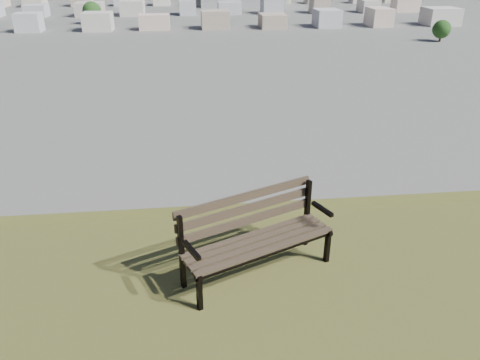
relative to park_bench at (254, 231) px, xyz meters
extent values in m
cube|color=#3D3223|center=(0.12, -0.27, -0.09)|extent=(1.73, 0.82, 0.04)
cube|color=#3D3223|center=(0.07, -0.15, -0.09)|extent=(1.73, 0.82, 0.04)
cube|color=#3D3223|center=(0.02, -0.04, -0.09)|extent=(1.73, 0.82, 0.04)
cube|color=#3D3223|center=(-0.03, 0.07, -0.09)|extent=(1.73, 0.82, 0.04)
cube|color=#3D3223|center=(-0.06, 0.15, 0.07)|extent=(1.71, 0.77, 0.10)
cube|color=#3D3223|center=(-0.07, 0.17, 0.22)|extent=(1.71, 0.77, 0.10)
cube|color=#3D3223|center=(-0.08, 0.19, 0.37)|extent=(1.71, 0.77, 0.10)
cube|color=black|center=(-0.68, -0.64, -0.32)|extent=(0.07, 0.08, 0.45)
cube|color=black|center=(-0.86, -0.24, -0.07)|extent=(0.07, 0.08, 0.94)
cube|color=black|center=(-0.77, -0.45, -0.12)|extent=(0.25, 0.49, 0.05)
cube|color=black|center=(-0.75, -0.50, 0.13)|extent=(0.20, 0.36, 0.05)
cube|color=black|center=(0.93, 0.07, -0.32)|extent=(0.07, 0.08, 0.45)
cube|color=black|center=(0.76, 0.47, -0.07)|extent=(0.07, 0.08, 0.94)
cube|color=black|center=(0.85, 0.26, -0.12)|extent=(0.25, 0.49, 0.05)
cube|color=black|center=(0.87, 0.21, 0.13)|extent=(0.20, 0.36, 0.05)
cube|color=black|center=(0.12, -0.28, -0.14)|extent=(1.71, 0.78, 0.04)
cube|color=black|center=(-0.04, 0.08, -0.14)|extent=(1.71, 0.78, 0.04)
cube|color=#BBBBB6|center=(34.34, 280.71, -22.88)|extent=(51.14, 29.70, 5.33)
cube|color=silver|center=(-60.96, 197.38, -22.05)|extent=(11.00, 11.00, 7.00)
cube|color=#BBADA0|center=(-36.96, 197.38, -22.05)|extent=(11.00, 11.00, 7.00)
cube|color=beige|center=(-12.96, 197.38, -22.05)|extent=(11.00, 11.00, 7.00)
cube|color=#B0B0B5|center=(11.04, 197.38, -22.05)|extent=(11.00, 11.00, 7.00)
cube|color=beige|center=(35.04, 197.38, -22.05)|extent=(11.00, 11.00, 7.00)
cube|color=tan|center=(59.04, 197.38, -22.05)|extent=(11.00, 11.00, 7.00)
cube|color=beige|center=(83.04, 197.38, -22.05)|extent=(11.00, 11.00, 7.00)
cube|color=beige|center=(107.04, 197.38, -22.05)|extent=(11.00, 11.00, 7.00)
cube|color=beige|center=(-72.96, 247.38, -22.05)|extent=(11.00, 11.00, 7.00)
cube|color=#B0B0B5|center=(-48.96, 247.38, -22.05)|extent=(11.00, 11.00, 7.00)
cube|color=beige|center=(-24.96, 247.38, -22.05)|extent=(11.00, 11.00, 7.00)
cube|color=tan|center=(-0.96, 247.38, -22.05)|extent=(11.00, 11.00, 7.00)
cube|color=beige|center=(23.04, 247.38, -22.05)|extent=(11.00, 11.00, 7.00)
cube|color=beige|center=(47.04, 247.38, -22.05)|extent=(11.00, 11.00, 7.00)
cube|color=silver|center=(71.04, 247.38, -22.05)|extent=(11.00, 11.00, 7.00)
cube|color=#BBADA0|center=(95.04, 247.38, -22.05)|extent=(11.00, 11.00, 7.00)
cube|color=beige|center=(119.04, 247.38, -22.05)|extent=(11.00, 11.00, 7.00)
cube|color=tan|center=(-84.96, 297.38, -22.05)|extent=(11.00, 11.00, 7.00)
cube|color=beige|center=(-60.96, 297.38, -22.05)|extent=(11.00, 11.00, 7.00)
cylinder|color=#34251A|center=(89.04, 157.38, -24.50)|extent=(0.80, 0.80, 2.10)
sphere|color=#133311|center=(89.04, 157.38, -21.35)|extent=(6.30, 6.30, 6.30)
cylinder|color=#34251A|center=(-40.96, 217.38, -24.20)|extent=(0.80, 0.80, 2.70)
sphere|color=#133311|center=(-40.96, 217.38, -20.15)|extent=(8.10, 8.10, 8.10)
cylinder|color=#34251A|center=(129.04, 277.38, -24.57)|extent=(0.80, 0.80, 1.95)
cylinder|color=#34251A|center=(39.04, 297.38, -24.50)|extent=(0.80, 0.80, 2.10)
camera|label=1|loc=(-0.70, -4.66, 2.97)|focal=35.00mm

